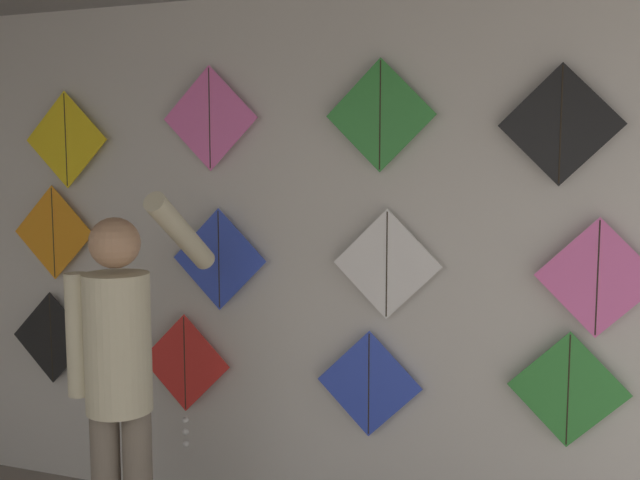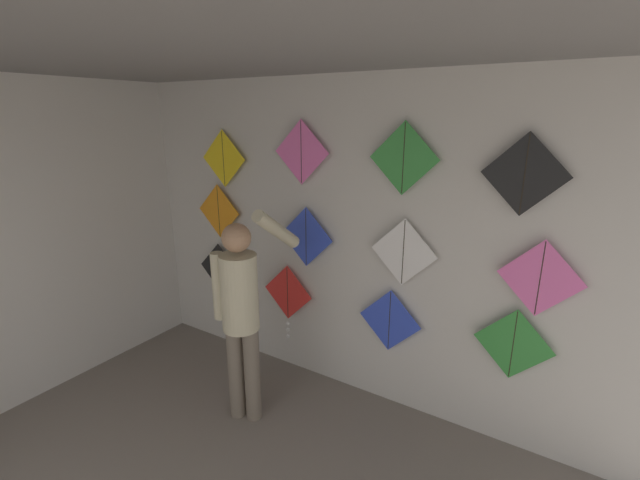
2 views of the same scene
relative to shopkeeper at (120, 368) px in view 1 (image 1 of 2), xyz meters
name	(u,v)px [view 1 (image 1 of 2)]	position (x,y,z in m)	size (l,w,h in m)	color
back_panel	(290,264)	(0.48, 0.87, 0.38)	(5.37, 0.06, 2.80)	beige
shopkeeper	(120,368)	(0.00, 0.00, 0.00)	(0.45, 0.68, 1.81)	#726656
kite_0	(51,338)	(-1.03, 0.78, -0.13)	(0.55, 0.01, 0.55)	black
kite_1	(185,370)	(-0.12, 0.78, -0.24)	(0.55, 0.04, 0.76)	red
kite_2	(369,384)	(0.94, 0.78, -0.21)	(0.55, 0.01, 0.55)	blue
kite_3	(568,390)	(1.90, 0.78, -0.14)	(0.55, 0.01, 0.55)	#338C38
kite_4	(54,233)	(-0.98, 0.78, 0.51)	(0.55, 0.01, 0.55)	orange
kite_5	(219,259)	(0.10, 0.78, 0.40)	(0.55, 0.01, 0.55)	blue
kite_6	(387,264)	(1.03, 0.78, 0.41)	(0.55, 0.01, 0.55)	white
kite_7	(598,278)	(2.01, 0.78, 0.40)	(0.55, 0.01, 0.55)	pink
kite_8	(66,140)	(-0.87, 0.78, 1.04)	(0.55, 0.01, 0.55)	yellow
kite_9	(210,118)	(0.06, 0.78, 1.15)	(0.55, 0.01, 0.55)	pink
kite_10	(380,115)	(0.99, 0.78, 1.14)	(0.55, 0.01, 0.55)	#338C38
kite_11	(561,125)	(1.83, 0.78, 1.09)	(0.55, 0.01, 0.55)	black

